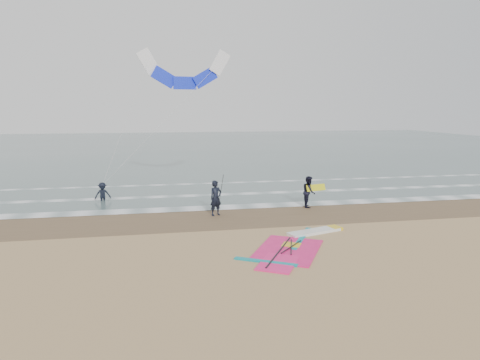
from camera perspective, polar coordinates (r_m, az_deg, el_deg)
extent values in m
plane|color=tan|center=(18.41, 9.11, -9.16)|extent=(120.00, 120.00, 0.00)
cube|color=#47605E|center=(64.92, -5.27, 4.40)|extent=(120.00, 80.00, 0.02)
cube|color=brown|center=(23.90, 4.27, -4.65)|extent=(120.00, 5.00, 0.01)
cube|color=white|center=(25.97, 3.03, -3.43)|extent=(120.00, 1.20, 0.02)
cube|color=white|center=(29.59, 1.30, -1.80)|extent=(120.00, 0.70, 0.02)
cube|color=white|center=(33.93, -0.26, -0.32)|extent=(120.00, 0.50, 0.01)
cube|color=white|center=(20.78, 9.86, -6.79)|extent=(2.81, 1.49, 0.13)
cube|color=yellow|center=(21.56, 12.53, -6.26)|extent=(0.67, 0.78, 0.14)
cube|color=#FF2076|center=(18.21, 6.39, -9.23)|extent=(3.84, 4.24, 0.04)
cube|color=#FF2076|center=(16.70, 5.09, -10.97)|extent=(2.12, 2.36, 0.05)
cube|color=#0C8C99|center=(19.82, 8.24, -7.68)|extent=(1.96, 3.15, 0.05)
cube|color=#0C8C99|center=(16.80, 3.42, -10.82)|extent=(2.30, 1.47, 0.05)
cube|color=yellow|center=(18.80, 6.87, -8.61)|extent=(0.99, 0.95, 0.06)
cylinder|color=black|center=(17.88, 5.24, -9.46)|extent=(2.03, 3.44, 0.07)
cylinder|color=black|center=(18.45, 6.85, -8.81)|extent=(1.35, 1.49, 0.04)
cylinder|color=black|center=(18.45, 6.85, -8.81)|extent=(0.65, 1.89, 0.04)
imported|color=black|center=(23.56, -3.24, -2.42)|extent=(0.84, 0.72, 1.96)
imported|color=black|center=(25.85, 9.16, -1.55)|extent=(0.91, 1.06, 1.87)
imported|color=black|center=(28.53, -17.88, -1.16)|extent=(1.10, 0.77, 1.55)
cylinder|color=black|center=(23.51, -2.53, -1.31)|extent=(0.17, 0.86, 1.82)
cube|color=yellow|center=(25.85, 10.09, -1.01)|extent=(1.30, 0.51, 0.39)
cube|color=white|center=(30.08, -12.17, 15.22)|extent=(1.53, 0.31, 1.80)
cube|color=#152BE8|center=(29.99, -10.11, 13.35)|extent=(1.79, 0.35, 1.53)
cube|color=#152BE8|center=(30.02, -7.37, 12.71)|extent=(1.58, 0.32, 0.86)
cube|color=#152BE8|center=(30.16, -4.67, 13.45)|extent=(1.79, 0.35, 1.53)
cube|color=white|center=(30.37, -2.72, 15.37)|extent=(1.53, 0.31, 1.80)
cylinder|color=beige|center=(28.97, -15.01, 7.47)|extent=(3.09, 2.12, 7.94)
cylinder|color=beige|center=(28.89, -10.20, 7.64)|extent=(7.90, 2.12, 7.95)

